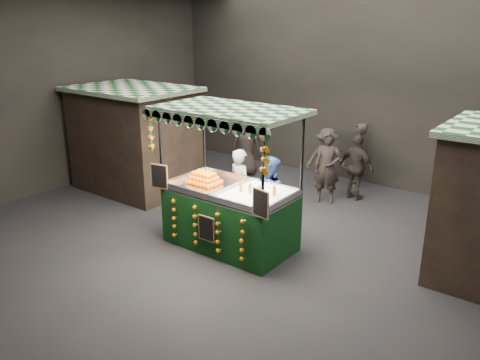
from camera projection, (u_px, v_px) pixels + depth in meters
The scene contains 11 objects.
ground at pixel (252, 247), 9.27m from camera, with size 12.00×12.00×0.00m, color black.
market_hall at pixel (254, 68), 8.20m from camera, with size 12.10×10.10×5.05m.
neighbour_stall_left at pixel (135, 139), 12.14m from camera, with size 3.00×2.20×2.60m.
juice_stall at pixel (229, 206), 9.06m from camera, with size 2.76×1.63×2.68m.
vendor_grey at pixel (240, 187), 10.10m from camera, with size 0.69×0.55×1.65m.
vendor_blue at pixel (270, 197), 9.53m from camera, with size 0.92×0.78×1.66m.
shopper_0 at pixel (327, 167), 11.33m from camera, with size 0.74×0.63×1.72m.
shopper_2 at pixel (357, 167), 11.52m from camera, with size 1.00×0.56×1.60m.
shopper_3 at pixel (326, 158), 12.33m from camera, with size 1.16×1.06×1.56m.
shopper_4 at pixel (246, 147), 13.37m from camera, with size 0.94×0.88×1.62m.
shopper_6 at pixel (358, 155), 12.46m from camera, with size 0.59×0.71×1.66m.
Camera 1 is at (4.88, -6.83, 4.16)m, focal length 36.07 mm.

